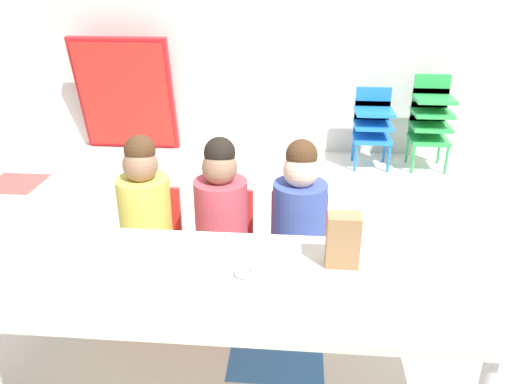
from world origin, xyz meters
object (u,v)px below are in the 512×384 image
(folded_activity_table, at_px, (126,96))
(kid_chair_green_stack, at_px, (431,117))
(donut_powdered_on_plate, at_px, (247,271))
(paper_plate_near_edge, at_px, (247,275))
(seated_child_middle_seat, at_px, (221,210))
(seated_child_far_right, at_px, (299,213))
(seated_child_near_camera, at_px, (145,207))
(paper_plate_center_table, at_px, (95,280))
(craft_table, at_px, (236,287))
(kid_chair_blue_stack, at_px, (373,122))
(paper_bag_brown, at_px, (343,240))

(folded_activity_table, bearing_deg, kid_chair_green_stack, -3.82)
(donut_powdered_on_plate, bearing_deg, paper_plate_near_edge, 0.00)
(seated_child_middle_seat, xyz_separation_m, seated_child_far_right, (0.38, 0.00, 0.00))
(seated_child_near_camera, relative_size, paper_plate_center_table, 5.10)
(donut_powdered_on_plate, bearing_deg, paper_plate_center_table, -171.39)
(craft_table, relative_size, kid_chair_green_stack, 2.39)
(craft_table, relative_size, seated_child_near_camera, 2.09)
(folded_activity_table, bearing_deg, seated_child_near_camera, -69.68)
(folded_activity_table, bearing_deg, paper_plate_near_edge, -63.74)
(kid_chair_blue_stack, bearing_deg, seated_child_middle_seat, -115.16)
(craft_table, relative_size, kid_chair_blue_stack, 2.81)
(seated_child_far_right, bearing_deg, paper_plate_near_edge, -109.34)
(kid_chair_green_stack, bearing_deg, craft_table, -116.32)
(kid_chair_green_stack, relative_size, paper_plate_near_edge, 4.44)
(folded_activity_table, bearing_deg, paper_plate_center_table, -73.95)
(kid_chair_green_stack, height_order, paper_plate_center_table, kid_chair_green_stack)
(paper_plate_center_table, bearing_deg, donut_powdered_on_plate, 8.61)
(seated_child_far_right, relative_size, paper_plate_center_table, 5.10)
(paper_plate_center_table, distance_m, donut_powdered_on_plate, 0.58)
(paper_plate_center_table, bearing_deg, seated_child_near_camera, 89.66)
(folded_activity_table, relative_size, paper_bag_brown, 4.94)
(folded_activity_table, bearing_deg, seated_child_middle_seat, -61.87)
(seated_child_far_right, bearing_deg, folded_activity_table, 124.96)
(craft_table, relative_size, seated_child_middle_seat, 2.09)
(craft_table, distance_m, kid_chair_green_stack, 3.04)
(seated_child_middle_seat, relative_size, seated_child_far_right, 1.00)
(craft_table, height_order, kid_chair_blue_stack, kid_chair_blue_stack)
(paper_bag_brown, distance_m, paper_plate_near_edge, 0.40)
(donut_powdered_on_plate, bearing_deg, seated_child_far_right, 70.66)
(seated_child_middle_seat, bearing_deg, donut_powdered_on_plate, -72.07)
(seated_child_middle_seat, height_order, paper_plate_center_table, seated_child_middle_seat)
(seated_child_near_camera, height_order, kid_chair_blue_stack, seated_child_near_camera)
(seated_child_middle_seat, xyz_separation_m, kid_chair_blue_stack, (1.01, 2.14, -0.16))
(seated_child_near_camera, bearing_deg, folded_activity_table, 110.32)
(seated_child_near_camera, height_order, donut_powdered_on_plate, seated_child_near_camera)
(kid_chair_green_stack, bearing_deg, seated_child_far_right, -117.34)
(seated_child_near_camera, relative_size, seated_child_middle_seat, 1.00)
(seated_child_middle_seat, bearing_deg, seated_child_near_camera, -180.00)
(kid_chair_green_stack, distance_m, paper_bag_brown, 2.77)
(kid_chair_blue_stack, distance_m, donut_powdered_on_plate, 2.84)
(folded_activity_table, height_order, paper_plate_center_table, folded_activity_table)
(paper_bag_brown, bearing_deg, craft_table, -162.45)
(seated_child_middle_seat, distance_m, paper_bag_brown, 0.72)
(seated_child_near_camera, xyz_separation_m, donut_powdered_on_plate, (0.57, -0.57, 0.02))
(kid_chair_green_stack, height_order, donut_powdered_on_plate, kid_chair_green_stack)
(seated_child_far_right, height_order, kid_chair_green_stack, seated_child_far_right)
(paper_plate_center_table, bearing_deg, paper_bag_brown, 12.19)
(seated_child_middle_seat, distance_m, folded_activity_table, 2.64)
(seated_child_near_camera, distance_m, paper_bag_brown, 1.05)
(seated_child_near_camera, bearing_deg, paper_bag_brown, -25.69)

